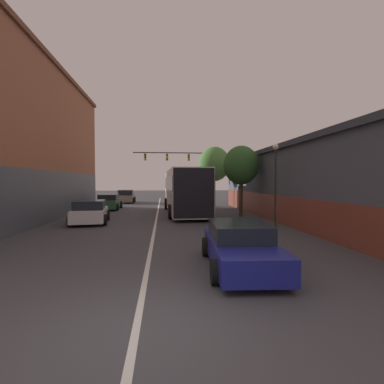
# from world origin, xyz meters

# --- Properties ---
(ground_plane) EXTENTS (160.00, 160.00, 0.00)m
(ground_plane) POSITION_xyz_m (0.00, 0.00, 0.00)
(ground_plane) COLOR #424247
(lane_center_line) EXTENTS (0.14, 46.79, 0.01)m
(lane_center_line) POSITION_xyz_m (0.00, 17.39, 0.00)
(lane_center_line) COLOR silver
(lane_center_line) RESTS_ON ground_plane
(building_right_storefront) EXTENTS (10.19, 27.37, 4.79)m
(building_right_storefront) POSITION_xyz_m (12.36, 13.21, 2.52)
(building_right_storefront) COLOR #4C515B
(building_right_storefront) RESTS_ON ground_plane
(bus) EXTENTS (3.14, 11.92, 3.41)m
(bus) POSITION_xyz_m (2.14, 18.73, 1.92)
(bus) COLOR silver
(bus) RESTS_ON ground_plane
(hatchback_foreground) EXTENTS (2.21, 4.64, 1.29)m
(hatchback_foreground) POSITION_xyz_m (2.71, 3.52, 0.62)
(hatchback_foreground) COLOR navy
(hatchback_foreground) RESTS_ON ground_plane
(parked_car_left_near) EXTENTS (2.45, 4.05, 1.39)m
(parked_car_left_near) POSITION_xyz_m (-3.94, 13.46, 0.67)
(parked_car_left_near) COLOR silver
(parked_car_left_near) RESTS_ON ground_plane
(parked_car_left_mid) EXTENTS (2.15, 4.25, 1.52)m
(parked_car_left_mid) POSITION_xyz_m (-3.95, 31.03, 0.72)
(parked_car_left_mid) COLOR slate
(parked_car_left_mid) RESTS_ON ground_plane
(parked_car_left_far) EXTENTS (2.06, 4.33, 1.38)m
(parked_car_left_far) POSITION_xyz_m (-4.42, 22.53, 0.66)
(parked_car_left_far) COLOR #285633
(parked_car_left_far) RESTS_ON ground_plane
(traffic_signal_gantry) EXTENTS (9.48, 0.36, 6.25)m
(traffic_signal_gantry) POSITION_xyz_m (3.08, 30.77, 4.71)
(traffic_signal_gantry) COLOR #333338
(traffic_signal_gantry) RESTS_ON ground_plane
(street_lamp) EXTENTS (0.34, 0.34, 4.61)m
(street_lamp) POSITION_xyz_m (6.69, 11.11, 2.79)
(street_lamp) COLOR #233323
(street_lamp) RESTS_ON ground_plane
(street_tree_near) EXTENTS (2.54, 2.29, 5.10)m
(street_tree_near) POSITION_xyz_m (6.06, 16.10, 3.67)
(street_tree_near) COLOR #3D2D1E
(street_tree_near) RESTS_ON ground_plane
(street_tree_far) EXTENTS (3.14, 2.83, 6.02)m
(street_tree_far) POSITION_xyz_m (5.60, 24.80, 4.28)
(street_tree_far) COLOR brown
(street_tree_far) RESTS_ON ground_plane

